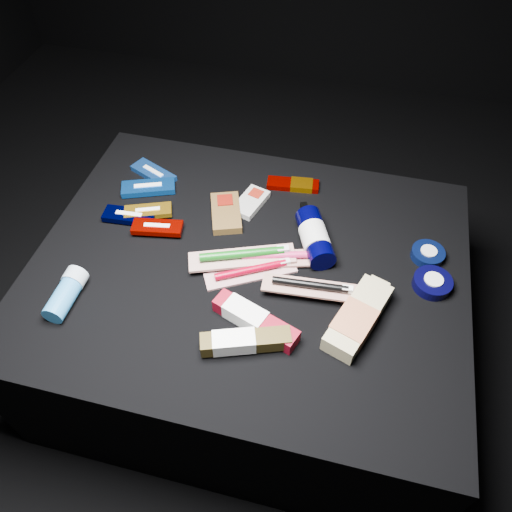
% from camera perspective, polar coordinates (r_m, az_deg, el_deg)
% --- Properties ---
extents(ground, '(3.00, 3.00, 0.00)m').
position_cam_1_polar(ground, '(1.47, -0.67, -10.83)').
color(ground, black).
rests_on(ground, ground).
extents(cloth_table, '(0.98, 0.78, 0.40)m').
position_cam_1_polar(cloth_table, '(1.30, -0.75, -6.49)').
color(cloth_table, black).
rests_on(cloth_table, ground).
extents(luna_bar_0, '(0.14, 0.10, 0.02)m').
position_cam_1_polar(luna_bar_0, '(1.37, -11.63, 9.26)').
color(luna_bar_0, blue).
rests_on(luna_bar_0, cloth_table).
extents(luna_bar_1, '(0.14, 0.10, 0.02)m').
position_cam_1_polar(luna_bar_1, '(1.33, -12.19, 7.65)').
color(luna_bar_1, '#0E4AA4').
rests_on(luna_bar_1, cloth_table).
extents(luna_bar_2, '(0.13, 0.06, 0.02)m').
position_cam_1_polar(luna_bar_2, '(1.26, -14.27, 4.47)').
color(luna_bar_2, black).
rests_on(luna_bar_2, cloth_table).
extents(luna_bar_3, '(0.12, 0.08, 0.02)m').
position_cam_1_polar(luna_bar_3, '(1.26, -12.23, 5.02)').
color(luna_bar_3, '#B37E15').
rests_on(luna_bar_3, cloth_table).
extents(luna_bar_4, '(0.12, 0.06, 0.02)m').
position_cam_1_polar(luna_bar_4, '(1.21, -11.21, 3.23)').
color(luna_bar_4, '#890600').
rests_on(luna_bar_4, cloth_table).
extents(clif_bar_0, '(0.11, 0.14, 0.02)m').
position_cam_1_polar(clif_bar_0, '(1.24, -3.46, 5.13)').
color(clif_bar_0, '#52391A').
rests_on(clif_bar_0, cloth_table).
extents(clif_bar_1, '(0.08, 0.12, 0.02)m').
position_cam_1_polar(clif_bar_1, '(1.26, -0.53, 6.28)').
color(clif_bar_1, '#A09F9A').
rests_on(clif_bar_1, cloth_table).
extents(power_bar, '(0.14, 0.06, 0.02)m').
position_cam_1_polar(power_bar, '(1.31, 4.57, 8.12)').
color(power_bar, '#7F0300').
rests_on(power_bar, cloth_table).
extents(lotion_bottle, '(0.12, 0.19, 0.06)m').
position_cam_1_polar(lotion_bottle, '(1.15, 6.73, 2.16)').
color(lotion_bottle, black).
rests_on(lotion_bottle, cloth_table).
extents(cream_tin_upper, '(0.08, 0.08, 0.02)m').
position_cam_1_polar(cream_tin_upper, '(1.21, 19.03, 0.22)').
color(cream_tin_upper, black).
rests_on(cream_tin_upper, cloth_table).
extents(cream_tin_lower, '(0.08, 0.08, 0.03)m').
position_cam_1_polar(cream_tin_lower, '(1.15, 19.50, -2.91)').
color(cream_tin_lower, black).
rests_on(cream_tin_lower, cloth_table).
extents(bodywash_bottle, '(0.13, 0.21, 0.04)m').
position_cam_1_polar(bodywash_bottle, '(1.04, 11.48, -7.05)').
color(bodywash_bottle, tan).
rests_on(bodywash_bottle, cloth_table).
extents(deodorant_stick, '(0.05, 0.12, 0.05)m').
position_cam_1_polar(deodorant_stick, '(1.13, -20.87, -4.01)').
color(deodorant_stick, teal).
rests_on(deodorant_stick, cloth_table).
extents(toothbrush_pack_0, '(0.20, 0.14, 0.02)m').
position_cam_1_polar(toothbrush_pack_0, '(1.11, -0.47, -1.76)').
color(toothbrush_pack_0, silver).
rests_on(toothbrush_pack_0, cloth_table).
extents(toothbrush_pack_1, '(0.21, 0.10, 0.02)m').
position_cam_1_polar(toothbrush_pack_1, '(1.13, 2.71, -0.12)').
color(toothbrush_pack_1, beige).
rests_on(toothbrush_pack_1, cloth_table).
extents(toothbrush_pack_2, '(0.24, 0.14, 0.03)m').
position_cam_1_polar(toothbrush_pack_2, '(1.12, -1.43, 0.02)').
color(toothbrush_pack_2, silver).
rests_on(toothbrush_pack_2, cloth_table).
extents(toothbrush_pack_3, '(0.21, 0.06, 0.02)m').
position_cam_1_polar(toothbrush_pack_3, '(1.06, 6.32, -3.49)').
color(toothbrush_pack_3, '#AEA7A3').
rests_on(toothbrush_pack_3, cloth_table).
extents(toothpaste_carton_red, '(0.19, 0.11, 0.04)m').
position_cam_1_polar(toothpaste_carton_red, '(1.03, -0.46, -7.16)').
color(toothpaste_carton_red, maroon).
rests_on(toothpaste_carton_red, cloth_table).
extents(toothpaste_carton_green, '(0.18, 0.10, 0.03)m').
position_cam_1_polar(toothpaste_carton_green, '(0.99, -1.65, -9.75)').
color(toothpaste_carton_green, '#3E3211').
rests_on(toothpaste_carton_green, cloth_table).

